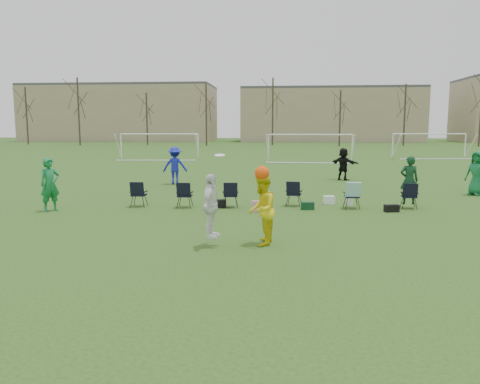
# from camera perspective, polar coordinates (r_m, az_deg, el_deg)

# --- Properties ---
(ground) EXTENTS (260.00, 260.00, 0.00)m
(ground) POSITION_cam_1_polar(r_m,az_deg,el_deg) (10.16, -3.57, -9.34)
(ground) COLOR #274A17
(ground) RESTS_ON ground
(fielder_green_near) EXTENTS (0.81, 0.83, 1.93)m
(fielder_green_near) POSITION_cam_1_polar(r_m,az_deg,el_deg) (18.17, -22.15, 0.84)
(fielder_green_near) COLOR #15793E
(fielder_green_near) RESTS_ON ground
(fielder_blue) EXTENTS (1.36, 0.88, 1.99)m
(fielder_blue) POSITION_cam_1_polar(r_m,az_deg,el_deg) (25.21, -7.93, 3.21)
(fielder_blue) COLOR #1621AB
(fielder_blue) RESTS_ON ground
(fielder_green_far) EXTENTS (1.11, 1.15, 1.98)m
(fielder_green_far) POSITION_cam_1_polar(r_m,az_deg,el_deg) (23.39, 26.91, 2.07)
(fielder_green_far) COLOR #126937
(fielder_green_far) RESTS_ON ground
(fielder_black) EXTENTS (1.66, 1.53, 1.85)m
(fielder_black) POSITION_cam_1_polar(r_m,az_deg,el_deg) (27.57, 12.49, 3.35)
(fielder_black) COLOR black
(fielder_black) RESTS_ON ground
(center_contest) EXTENTS (1.93, 1.28, 2.35)m
(center_contest) POSITION_cam_1_polar(r_m,az_deg,el_deg) (11.89, 0.54, -1.90)
(center_contest) COLOR white
(center_contest) RESTS_ON ground
(sideline_setup) EXTENTS (10.88, 2.33, 1.95)m
(sideline_setup) POSITION_cam_1_polar(r_m,az_deg,el_deg) (17.78, 6.81, -0.09)
(sideline_setup) COLOR #0F3A1D
(sideline_setup) RESTS_ON ground
(goal_left) EXTENTS (7.39, 0.76, 2.46)m
(goal_left) POSITION_cam_1_polar(r_m,az_deg,el_deg) (45.09, -9.81, 6.37)
(goal_left) COLOR white
(goal_left) RESTS_ON ground
(goal_mid) EXTENTS (7.40, 0.63, 2.46)m
(goal_mid) POSITION_cam_1_polar(r_m,az_deg,el_deg) (41.68, 8.52, 6.28)
(goal_mid) COLOR white
(goal_mid) RESTS_ON ground
(goal_right) EXTENTS (7.35, 1.14, 2.46)m
(goal_right) POSITION_cam_1_polar(r_m,az_deg,el_deg) (49.78, 22.09, 6.04)
(goal_right) COLOR white
(goal_right) RESTS_ON ground
(tree_line) EXTENTS (110.28, 3.28, 11.40)m
(tree_line) POSITION_cam_1_polar(r_m,az_deg,el_deg) (79.48, 4.16, 9.33)
(tree_line) COLOR #382B21
(tree_line) RESTS_ON ground
(building_row) EXTENTS (126.00, 16.00, 13.00)m
(building_row) POSITION_cam_1_polar(r_m,az_deg,el_deg) (105.77, 7.94, 9.39)
(building_row) COLOR tan
(building_row) RESTS_ON ground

